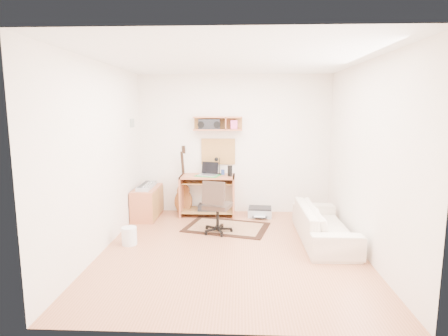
{
  "coord_description": "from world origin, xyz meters",
  "views": [
    {
      "loc": [
        0.11,
        -5.0,
        1.96
      ],
      "look_at": [
        -0.15,
        1.05,
        1.0
      ],
      "focal_mm": 29.79,
      "sensor_mm": 36.0,
      "label": 1
    }
  ],
  "objects_px": {
    "desk": "(208,195)",
    "sofa": "(324,218)",
    "task_chair": "(218,206)",
    "printer": "(260,212)",
    "cabinet": "(147,202)"
  },
  "relations": [
    {
      "from": "task_chair",
      "to": "sofa",
      "type": "distance_m",
      "value": 1.65
    },
    {
      "from": "task_chair",
      "to": "cabinet",
      "type": "height_order",
      "value": "task_chair"
    },
    {
      "from": "task_chair",
      "to": "sofa",
      "type": "relative_size",
      "value": 0.49
    },
    {
      "from": "cabinet",
      "to": "sofa",
      "type": "xyz_separation_m",
      "value": [
        2.96,
        -1.12,
        0.07
      ]
    },
    {
      "from": "printer",
      "to": "sofa",
      "type": "relative_size",
      "value": 0.24
    },
    {
      "from": "task_chair",
      "to": "printer",
      "type": "distance_m",
      "value": 1.25
    },
    {
      "from": "task_chair",
      "to": "cabinet",
      "type": "bearing_deg",
      "value": 164.63
    },
    {
      "from": "desk",
      "to": "sofa",
      "type": "bearing_deg",
      "value": -34.82
    },
    {
      "from": "cabinet",
      "to": "sofa",
      "type": "height_order",
      "value": "sofa"
    },
    {
      "from": "printer",
      "to": "sofa",
      "type": "distance_m",
      "value": 1.55
    },
    {
      "from": "sofa",
      "to": "cabinet",
      "type": "bearing_deg",
      "value": 69.26
    },
    {
      "from": "desk",
      "to": "task_chair",
      "type": "xyz_separation_m",
      "value": [
        0.24,
        -1.0,
        0.06
      ]
    },
    {
      "from": "desk",
      "to": "printer",
      "type": "xyz_separation_m",
      "value": [
        0.97,
        -0.05,
        -0.29
      ]
    },
    {
      "from": "cabinet",
      "to": "desk",
      "type": "bearing_deg",
      "value": 9.06
    },
    {
      "from": "desk",
      "to": "sofa",
      "type": "xyz_separation_m",
      "value": [
        1.86,
        -1.3,
        -0.03
      ]
    }
  ]
}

